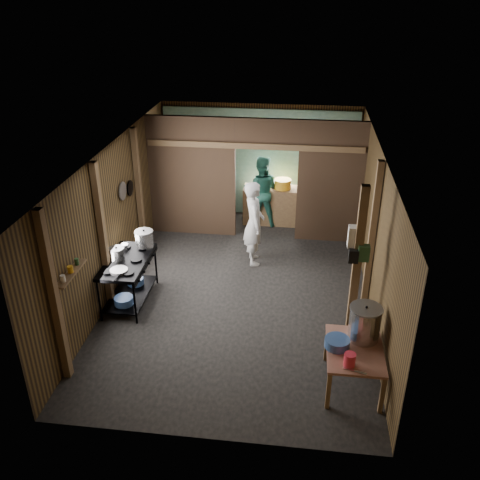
# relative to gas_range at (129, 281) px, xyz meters

# --- Properties ---
(floor) EXTENTS (4.50, 7.00, 0.00)m
(floor) POSITION_rel_gas_range_xyz_m (1.88, 0.63, -0.41)
(floor) COLOR black
(floor) RESTS_ON ground
(ceiling) EXTENTS (4.50, 7.00, 0.00)m
(ceiling) POSITION_rel_gas_range_xyz_m (1.88, 0.63, 2.19)
(ceiling) COLOR #4F4E4C
(ceiling) RESTS_ON ground
(wall_back) EXTENTS (4.50, 0.00, 2.60)m
(wall_back) POSITION_rel_gas_range_xyz_m (1.88, 4.13, 0.89)
(wall_back) COLOR brown
(wall_back) RESTS_ON ground
(wall_front) EXTENTS (4.50, 0.00, 2.60)m
(wall_front) POSITION_rel_gas_range_xyz_m (1.88, -2.87, 0.89)
(wall_front) COLOR brown
(wall_front) RESTS_ON ground
(wall_left) EXTENTS (0.00, 7.00, 2.60)m
(wall_left) POSITION_rel_gas_range_xyz_m (-0.37, 0.63, 0.89)
(wall_left) COLOR brown
(wall_left) RESTS_ON ground
(wall_right) EXTENTS (0.00, 7.00, 2.60)m
(wall_right) POSITION_rel_gas_range_xyz_m (4.13, 0.63, 0.89)
(wall_right) COLOR brown
(wall_right) RESTS_ON ground
(partition_left) EXTENTS (1.85, 0.10, 2.60)m
(partition_left) POSITION_rel_gas_range_xyz_m (0.55, 2.83, 0.89)
(partition_left) COLOR #402C1C
(partition_left) RESTS_ON floor
(partition_right) EXTENTS (1.35, 0.10, 2.60)m
(partition_right) POSITION_rel_gas_range_xyz_m (3.46, 2.83, 0.89)
(partition_right) COLOR #402C1C
(partition_right) RESTS_ON floor
(partition_header) EXTENTS (1.30, 0.10, 0.60)m
(partition_header) POSITION_rel_gas_range_xyz_m (2.13, 2.83, 1.89)
(partition_header) COLOR #402C1C
(partition_header) RESTS_ON wall_back
(turquoise_panel) EXTENTS (4.40, 0.06, 2.50)m
(turquoise_panel) POSITION_rel_gas_range_xyz_m (1.88, 4.07, 0.84)
(turquoise_panel) COLOR #91C9C7
(turquoise_panel) RESTS_ON wall_back
(back_counter) EXTENTS (1.20, 0.50, 0.85)m
(back_counter) POSITION_rel_gas_range_xyz_m (2.18, 3.58, 0.01)
(back_counter) COLOR olive
(back_counter) RESTS_ON floor
(wall_clock) EXTENTS (0.20, 0.03, 0.20)m
(wall_clock) POSITION_rel_gas_range_xyz_m (2.13, 4.03, 1.49)
(wall_clock) COLOR white
(wall_clock) RESTS_ON wall_back
(post_left_a) EXTENTS (0.10, 0.12, 2.60)m
(post_left_a) POSITION_rel_gas_range_xyz_m (-0.30, -1.97, 0.89)
(post_left_a) COLOR olive
(post_left_a) RESTS_ON floor
(post_left_b) EXTENTS (0.10, 0.12, 2.60)m
(post_left_b) POSITION_rel_gas_range_xyz_m (-0.30, -0.17, 0.89)
(post_left_b) COLOR olive
(post_left_b) RESTS_ON floor
(post_left_c) EXTENTS (0.10, 0.12, 2.60)m
(post_left_c) POSITION_rel_gas_range_xyz_m (-0.30, 1.83, 0.89)
(post_left_c) COLOR olive
(post_left_c) RESTS_ON floor
(post_right) EXTENTS (0.10, 0.12, 2.60)m
(post_right) POSITION_rel_gas_range_xyz_m (4.06, 0.43, 0.89)
(post_right) COLOR olive
(post_right) RESTS_ON floor
(post_free) EXTENTS (0.12, 0.12, 2.60)m
(post_free) POSITION_rel_gas_range_xyz_m (3.73, -0.67, 0.89)
(post_free) COLOR olive
(post_free) RESTS_ON floor
(cross_beam) EXTENTS (4.40, 0.12, 0.12)m
(cross_beam) POSITION_rel_gas_range_xyz_m (1.88, 2.78, 1.64)
(cross_beam) COLOR olive
(cross_beam) RESTS_ON wall_left
(pan_lid_big) EXTENTS (0.03, 0.34, 0.34)m
(pan_lid_big) POSITION_rel_gas_range_xyz_m (-0.33, 1.03, 1.24)
(pan_lid_big) COLOR gray
(pan_lid_big) RESTS_ON wall_left
(pan_lid_small) EXTENTS (0.03, 0.30, 0.30)m
(pan_lid_small) POSITION_rel_gas_range_xyz_m (-0.33, 1.43, 1.14)
(pan_lid_small) COLOR black
(pan_lid_small) RESTS_ON wall_left
(wall_shelf) EXTENTS (0.14, 0.80, 0.03)m
(wall_shelf) POSITION_rel_gas_range_xyz_m (-0.27, -1.47, 0.99)
(wall_shelf) COLOR olive
(wall_shelf) RESTS_ON wall_left
(jar_white) EXTENTS (0.07, 0.07, 0.10)m
(jar_white) POSITION_rel_gas_range_xyz_m (-0.27, -1.72, 1.05)
(jar_white) COLOR white
(jar_white) RESTS_ON wall_shelf
(jar_yellow) EXTENTS (0.08, 0.08, 0.10)m
(jar_yellow) POSITION_rel_gas_range_xyz_m (-0.27, -1.47, 1.05)
(jar_yellow) COLOR gold
(jar_yellow) RESTS_ON wall_shelf
(jar_green) EXTENTS (0.06, 0.06, 0.10)m
(jar_green) POSITION_rel_gas_range_xyz_m (-0.27, -1.25, 1.05)
(jar_green) COLOR #28502C
(jar_green) RESTS_ON wall_shelf
(bag_white) EXTENTS (0.22, 0.15, 0.32)m
(bag_white) POSITION_rel_gas_range_xyz_m (3.68, -0.59, 1.37)
(bag_white) COLOR white
(bag_white) RESTS_ON post_free
(bag_green) EXTENTS (0.16, 0.12, 0.24)m
(bag_green) POSITION_rel_gas_range_xyz_m (3.80, -0.73, 1.19)
(bag_green) COLOR #28502C
(bag_green) RESTS_ON post_free
(bag_black) EXTENTS (0.14, 0.10, 0.20)m
(bag_black) POSITION_rel_gas_range_xyz_m (3.66, -0.75, 1.14)
(bag_black) COLOR black
(bag_black) RESTS_ON post_free
(gas_range) EXTENTS (0.71, 1.39, 0.82)m
(gas_range) POSITION_rel_gas_range_xyz_m (0.00, 0.00, 0.00)
(gas_range) COLOR black
(gas_range) RESTS_ON floor
(prep_table) EXTENTS (0.76, 1.05, 0.62)m
(prep_table) POSITION_rel_gas_range_xyz_m (3.71, -1.66, -0.10)
(prep_table) COLOR #A66856
(prep_table) RESTS_ON floor
(stove_pot_large) EXTENTS (0.34, 0.34, 0.33)m
(stove_pot_large) POSITION_rel_gas_range_xyz_m (0.17, 0.51, 0.56)
(stove_pot_large) COLOR silver
(stove_pot_large) RESTS_ON gas_range
(stove_pot_med) EXTENTS (0.34, 0.34, 0.23)m
(stove_pot_med) POSITION_rel_gas_range_xyz_m (-0.17, 0.02, 0.50)
(stove_pot_med) COLOR silver
(stove_pot_med) RESTS_ON gas_range
(stove_saucepan) EXTENTS (0.19, 0.19, 0.09)m
(stove_saucepan) POSITION_rel_gas_range_xyz_m (-0.17, 0.39, 0.46)
(stove_saucepan) COLOR silver
(stove_saucepan) RESTS_ON gas_range
(frying_pan) EXTENTS (0.35, 0.54, 0.07)m
(frying_pan) POSITION_rel_gas_range_xyz_m (0.00, -0.40, 0.43)
(frying_pan) COLOR gray
(frying_pan) RESTS_ON gas_range
(blue_tub_front) EXTENTS (0.32, 0.32, 0.13)m
(blue_tub_front) POSITION_rel_gas_range_xyz_m (0.00, -0.34, -0.18)
(blue_tub_front) COLOR #395D9F
(blue_tub_front) RESTS_ON gas_range
(blue_tub_back) EXTENTS (0.30, 0.30, 0.12)m
(blue_tub_back) POSITION_rel_gas_range_xyz_m (0.00, 0.31, -0.19)
(blue_tub_back) COLOR #395D9F
(blue_tub_back) RESTS_ON gas_range
(stock_pot) EXTENTS (0.60, 0.60, 0.52)m
(stock_pot) POSITION_rel_gas_range_xyz_m (3.83, -1.40, 0.45)
(stock_pot) COLOR silver
(stock_pot) RESTS_ON prep_table
(wash_basin) EXTENTS (0.44, 0.44, 0.13)m
(wash_basin) POSITION_rel_gas_range_xyz_m (3.47, -1.64, 0.27)
(wash_basin) COLOR #395D9F
(wash_basin) RESTS_ON prep_table
(pink_bucket) EXTENTS (0.19, 0.19, 0.18)m
(pink_bucket) POSITION_rel_gas_range_xyz_m (3.61, -2.01, 0.30)
(pink_bucket) COLOR #EB2E44
(pink_bucket) RESTS_ON prep_table
(knife) EXTENTS (0.30, 0.12, 0.01)m
(knife) POSITION_rel_gas_range_xyz_m (3.68, -2.11, 0.21)
(knife) COLOR silver
(knife) RESTS_ON prep_table
(yellow_tub) EXTENTS (0.38, 0.38, 0.21)m
(yellow_tub) POSITION_rel_gas_range_xyz_m (2.45, 3.58, 0.54)
(yellow_tub) COLOR gold
(yellow_tub) RESTS_ON back_counter
(red_cup) EXTENTS (0.11, 0.11, 0.13)m
(red_cup) POSITION_rel_gas_range_xyz_m (1.91, 3.58, 0.50)
(red_cup) COLOR #C2213B
(red_cup) RESTS_ON back_counter
(cook) EXTENTS (0.53, 0.69, 1.69)m
(cook) POSITION_rel_gas_range_xyz_m (2.00, 1.68, 0.44)
(cook) COLOR silver
(cook) RESTS_ON floor
(worker_back) EXTENTS (0.81, 0.64, 1.61)m
(worker_back) POSITION_rel_gas_range_xyz_m (1.97, 3.47, 0.40)
(worker_back) COLOR #276759
(worker_back) RESTS_ON floor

